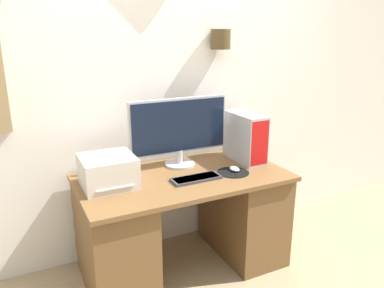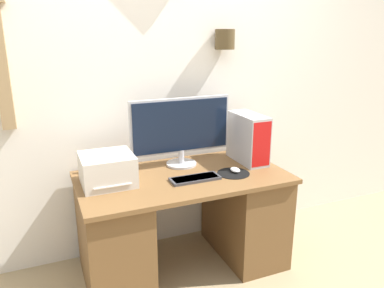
{
  "view_description": "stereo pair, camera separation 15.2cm",
  "coord_description": "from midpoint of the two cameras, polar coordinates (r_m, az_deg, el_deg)",
  "views": [
    {
      "loc": [
        -1.0,
        -1.78,
        1.65
      ],
      "look_at": [
        0.07,
        0.38,
        0.93
      ],
      "focal_mm": 35.0,
      "sensor_mm": 36.0,
      "label": 1
    },
    {
      "loc": [
        -0.86,
        -1.84,
        1.65
      ],
      "look_at": [
        0.07,
        0.38,
        0.93
      ],
      "focal_mm": 35.0,
      "sensor_mm": 36.0,
      "label": 2
    }
  ],
  "objects": [
    {
      "name": "mouse",
      "position": [
        2.63,
        8.24,
        -3.94
      ],
      "size": [
        0.06,
        0.09,
        0.03
      ],
      "color": "silver",
      "rests_on": "mousepad"
    },
    {
      "name": "printer",
      "position": [
        2.43,
        -11.04,
        -3.85
      ],
      "size": [
        0.33,
        0.33,
        0.2
      ],
      "color": "beige",
      "rests_on": "desk"
    },
    {
      "name": "desk",
      "position": [
        2.7,
        0.29,
        -11.6
      ],
      "size": [
        1.41,
        0.76,
        0.71
      ],
      "color": "brown",
      "rests_on": "ground_plane"
    },
    {
      "name": "wall_back",
      "position": [
        2.79,
        -3.55,
        10.9
      ],
      "size": [
        6.4,
        0.2,
        2.89
      ],
      "color": "white",
      "rests_on": "ground_plane"
    },
    {
      "name": "mousepad",
      "position": [
        2.61,
        7.99,
        -4.46
      ],
      "size": [
        0.22,
        0.22,
        0.0
      ],
      "color": "black",
      "rests_on": "desk"
    },
    {
      "name": "keyboard",
      "position": [
        2.48,
        2.25,
        -5.28
      ],
      "size": [
        0.33,
        0.13,
        0.02
      ],
      "color": "#3D3D42",
      "rests_on": "desk"
    },
    {
      "name": "monitor",
      "position": [
        2.68,
        -0.08,
        2.39
      ],
      "size": [
        0.74,
        0.22,
        0.5
      ],
      "color": "#B7B7BC",
      "rests_on": "desk"
    },
    {
      "name": "computer_tower",
      "position": [
        2.82,
        10.09,
        0.88
      ],
      "size": [
        0.16,
        0.37,
        0.36
      ],
      "color": "#B2B2B7",
      "rests_on": "desk"
    }
  ]
}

